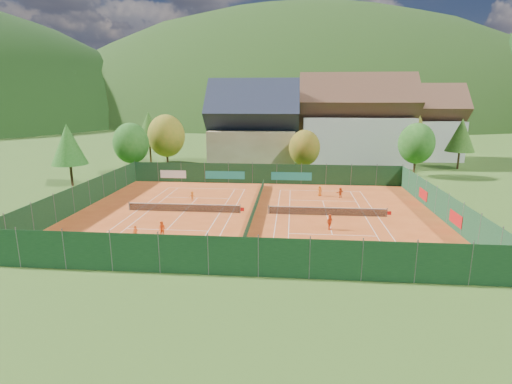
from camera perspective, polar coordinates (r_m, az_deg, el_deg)
The scene contains 34 objects.
ground at distance 44.52m, azimuth -0.24°, elevation -3.12°, with size 600.00×600.00×0.00m, color #31541A.
clay_pad at distance 44.51m, azimuth -0.24°, elevation -3.09°, with size 40.00×32.00×0.01m, color #BD4B1B.
court_markings_left at distance 45.94m, azimuth -10.23°, elevation -2.78°, with size 11.03×23.83×0.00m.
court_markings_right at distance 44.50m, azimuth 10.09°, elevation -3.30°, with size 11.03×23.83×0.00m.
tennis_net_left at distance 45.77m, azimuth -10.07°, elevation -2.19°, with size 13.30×0.10×1.02m.
tennis_net_right at distance 44.37m, azimuth 10.32°, elevation -2.69°, with size 13.30×0.10×1.02m.
court_divider at distance 44.38m, azimuth -0.24°, elevation -2.48°, with size 0.03×28.80×1.00m.
fence_north at distance 59.72m, azimuth 0.80°, elevation 2.60°, with size 40.00×0.10×3.00m.
fence_south at distance 29.02m, azimuth -3.30°, elevation -9.16°, with size 40.00×0.04×3.00m.
fence_west at distance 50.10m, azimuth -23.65°, elevation -0.60°, with size 0.04×32.00×3.00m.
fence_east at distance 46.77m, azimuth 24.97°, elevation -1.68°, with size 0.09×32.00×3.00m.
chalet at distance 73.09m, azimuth -0.34°, elevation 8.65°, with size 16.20×12.00×16.00m.
hotel_block_a at distance 79.57m, azimuth 14.03°, elevation 9.19°, with size 21.60×11.00×17.25m.
hotel_block_b at distance 90.49m, azimuth 22.14°, elevation 8.58°, with size 17.28×10.00×15.50m.
tree_west_front at distance 68.11m, azimuth -17.43°, elevation 6.66°, with size 5.72×5.72×8.69m.
tree_west_mid at distance 72.27m, azimuth -12.69°, elevation 7.83°, with size 6.44×6.44×9.78m.
tree_west_back at distance 81.71m, azimuth -15.05°, elevation 8.78°, with size 5.60×5.60×10.00m.
tree_center at distance 65.01m, azimuth 6.94°, elevation 6.28°, with size 5.01×5.01×7.60m.
tree_east_front at distance 69.79m, azimuth 21.94°, elevation 6.46°, with size 5.72×5.72×8.69m.
tree_east_mid at distance 80.54m, azimuth 27.26°, elevation 7.22°, with size 5.04×5.04×9.00m.
tree_west_side at distance 63.58m, azimuth -25.25°, elevation 6.18°, with size 5.04×5.04×9.00m.
tree_east_back at distance 85.56m, azimuth 20.32°, elevation 8.60°, with size 7.15×7.15×10.86m.
mountain_backdrop at distance 281.94m, azimuth 10.15°, elevation 2.45°, with size 820.00×530.00×242.00m.
ball_hopper at distance 33.80m, azimuth 19.86°, elevation -8.36°, with size 0.34×0.34×0.80m.
loose_ball_0 at distance 42.73m, azimuth -13.96°, elevation -4.17°, with size 0.07×0.07×0.07m, color #CCD833.
loose_ball_1 at distance 34.75m, azimuth 8.75°, elevation -8.02°, with size 0.07×0.07×0.07m, color #CCD833.
loose_ball_2 at distance 48.50m, azimuth 5.85°, elevation -1.74°, with size 0.07×0.07×0.07m, color #CCD833.
loose_ball_3 at distance 54.70m, azimuth -2.16°, elevation 0.05°, with size 0.07×0.07×0.07m, color #CCD833.
player_left_near at distance 37.99m, azimuth -16.83°, elevation -5.58°, with size 0.47×0.31×1.30m, color #DD4E13.
player_left_mid at distance 38.08m, azimuth -13.27°, elevation -5.16°, with size 0.72×0.56×1.48m, color #FF5B16.
player_left_far at distance 50.28m, azimuth -9.09°, elevation -0.60°, with size 0.81×0.47×1.26m, color orange.
player_right_near at distance 39.61m, azimuth 10.47°, elevation -4.25°, with size 0.91×0.38×1.56m, color #DE4713.
player_right_far_a at distance 52.98m, azimuth 9.10°, elevation 0.16°, with size 0.65×0.43×1.34m, color orange.
player_right_far_b at distance 52.49m, azimuth 11.96°, elevation -0.07°, with size 1.27×0.40×1.37m, color #CD4312.
Camera 1 is at (4.09, -42.50, 12.59)m, focal length 28.00 mm.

